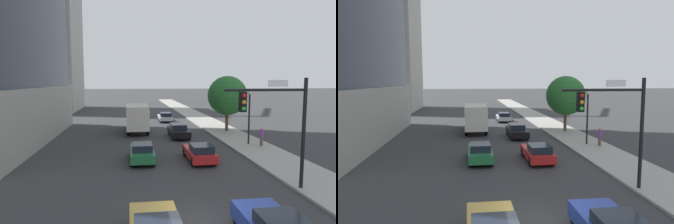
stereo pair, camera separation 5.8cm
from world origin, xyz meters
TOP-DOWN VIEW (x-y plane):
  - sidewalk at (8.26, 20.00)m, footprint 4.11×120.00m
  - construction_building at (-19.43, 51.94)m, footprint 18.19×17.67m
  - traffic_light_pole at (5.08, 3.58)m, footprint 4.65×0.48m
  - street_lamp at (8.21, 14.75)m, footprint 0.44×0.44m
  - street_tree at (8.60, 22.16)m, footprint 4.63×4.63m
  - car_green at (-1.97, 10.63)m, footprint 1.76×4.38m
  - car_red at (2.36, 10.10)m, footprint 1.82×4.34m
  - car_silver at (2.36, 31.75)m, footprint 1.82×4.20m
  - car_black at (2.36, 19.71)m, footprint 1.86×4.76m
  - box_truck at (-1.97, 23.43)m, footprint 2.49×7.59m
  - pedestrian_purple_shirt at (9.10, 13.91)m, footprint 0.34×0.34m

SIDE VIEW (x-z plane):
  - sidewalk at x=8.26m, z-range 0.00..0.15m
  - car_red at x=2.36m, z-range -0.02..1.39m
  - car_black at x=2.36m, z-range -0.01..1.42m
  - car_silver at x=2.36m, z-range 0.00..1.42m
  - car_green at x=-1.97m, z-range 0.00..1.46m
  - pedestrian_purple_shirt at x=9.10m, z-range 0.16..1.80m
  - box_truck at x=-1.97m, z-range 0.18..3.44m
  - street_lamp at x=8.21m, z-range 1.00..6.08m
  - traffic_light_pole at x=5.08m, z-range 1.21..7.32m
  - street_tree at x=8.60m, z-range 1.07..7.56m
  - construction_building at x=-19.43m, z-range -3.20..33.29m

